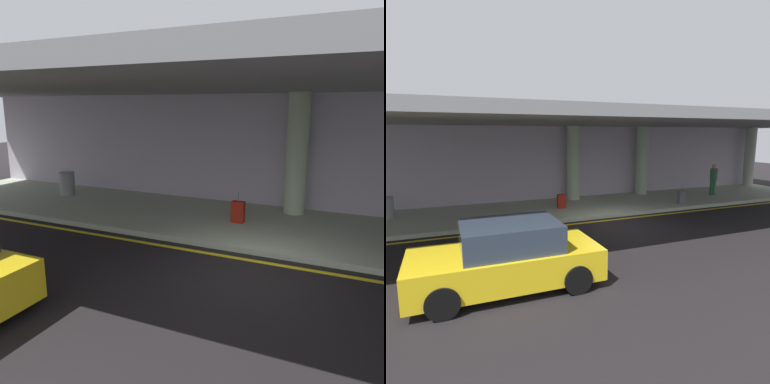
% 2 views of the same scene
% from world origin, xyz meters
% --- Properties ---
extents(ground_plane, '(60.00, 60.00, 0.00)m').
position_xyz_m(ground_plane, '(0.00, 0.00, 0.00)').
color(ground_plane, black).
extents(sidewalk, '(26.00, 4.20, 0.15)m').
position_xyz_m(sidewalk, '(0.00, 3.10, 0.07)').
color(sidewalk, '#ABB49C').
rests_on(sidewalk, ground).
extents(lane_stripe_yellow, '(26.00, 0.14, 0.01)m').
position_xyz_m(lane_stripe_yellow, '(0.00, 0.67, 0.00)').
color(lane_stripe_yellow, yellow).
rests_on(lane_stripe_yellow, ground).
extents(support_column_far_left, '(0.64, 0.64, 3.65)m').
position_xyz_m(support_column_far_left, '(0.00, 4.60, 1.97)').
color(support_column_far_left, '#A9BB98').
rests_on(support_column_far_left, sidewalk).
extents(ceiling_overhang, '(28.00, 13.20, 0.30)m').
position_xyz_m(ceiling_overhang, '(0.00, 2.60, 3.95)').
color(ceiling_overhang, gray).
rests_on(ceiling_overhang, support_column_far_left).
extents(terminal_back_wall, '(26.00, 0.30, 3.80)m').
position_xyz_m(terminal_back_wall, '(0.00, 5.35, 1.90)').
color(terminal_back_wall, '#BAADBE').
rests_on(terminal_back_wall, ground).
extents(suitcase_upright_primary, '(0.36, 0.22, 0.90)m').
position_xyz_m(suitcase_upright_primary, '(-1.25, 2.89, 0.46)').
color(suitcase_upright_primary, maroon).
rests_on(suitcase_upright_primary, sidewalk).
extents(trash_bin_steel, '(0.56, 0.56, 0.85)m').
position_xyz_m(trash_bin_steel, '(-8.19, 3.65, 0.57)').
color(trash_bin_steel, gray).
rests_on(trash_bin_steel, sidewalk).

